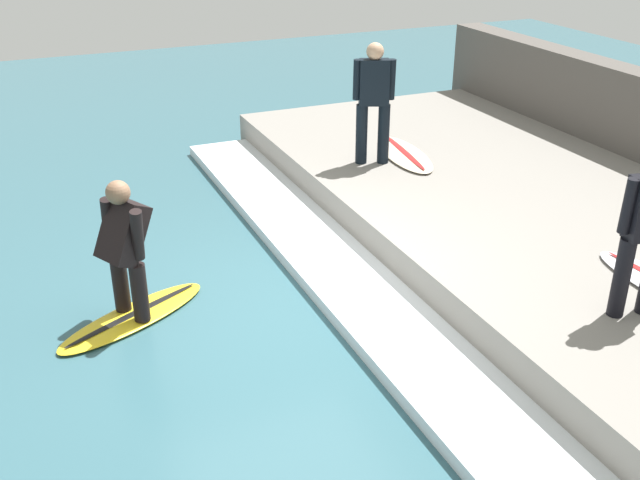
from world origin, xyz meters
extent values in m
plane|color=#335B66|center=(0.00, 0.00, 0.00)|extent=(28.00, 28.00, 0.00)
cube|color=gray|center=(3.49, 0.00, 0.25)|extent=(4.40, 10.91, 0.49)
cube|color=silver|center=(0.80, 0.00, 0.07)|extent=(0.97, 10.36, 0.14)
ellipsoid|color=yellow|center=(-1.51, 0.37, 0.03)|extent=(1.81, 1.26, 0.06)
ellipsoid|color=black|center=(-1.51, 0.37, 0.06)|extent=(1.50, 0.83, 0.01)
cylinder|color=black|center=(-1.44, 0.24, 0.37)|extent=(0.16, 0.16, 0.62)
cylinder|color=black|center=(-1.58, 0.51, 0.37)|extent=(0.16, 0.16, 0.62)
cube|color=black|center=(-1.51, 0.37, 0.99)|extent=(0.61, 0.57, 0.66)
sphere|color=#846047|center=(-1.51, 0.37, 1.40)|extent=(0.24, 0.24, 0.24)
cylinder|color=black|center=(-1.41, 0.17, 1.03)|extent=(0.12, 0.22, 0.56)
cylinder|color=black|center=(-1.62, 0.58, 1.03)|extent=(0.12, 0.22, 0.56)
cylinder|color=black|center=(2.44, -2.12, 0.88)|extent=(0.15, 0.15, 0.77)
cylinder|color=black|center=(2.37, -2.10, 1.58)|extent=(0.11, 0.12, 0.50)
cylinder|color=black|center=(2.40, 2.36, 0.91)|extent=(0.16, 0.16, 0.83)
cylinder|color=black|center=(2.12, 2.48, 0.91)|extent=(0.16, 0.16, 0.83)
cube|color=black|center=(2.26, 2.42, 1.63)|extent=(0.47, 0.39, 0.62)
sphere|color=tan|center=(2.26, 2.42, 2.04)|extent=(0.23, 0.23, 0.23)
cylinder|color=black|center=(2.47, 2.34, 1.67)|extent=(0.11, 0.13, 0.54)
cylinder|color=black|center=(2.05, 2.50, 1.67)|extent=(0.11, 0.13, 0.54)
ellipsoid|color=beige|center=(2.81, 2.48, 0.52)|extent=(0.81, 1.73, 0.06)
ellipsoid|color=#B21E1E|center=(2.81, 2.48, 0.56)|extent=(0.33, 1.53, 0.01)
camera|label=1|loc=(-2.36, -6.44, 4.07)|focal=42.00mm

